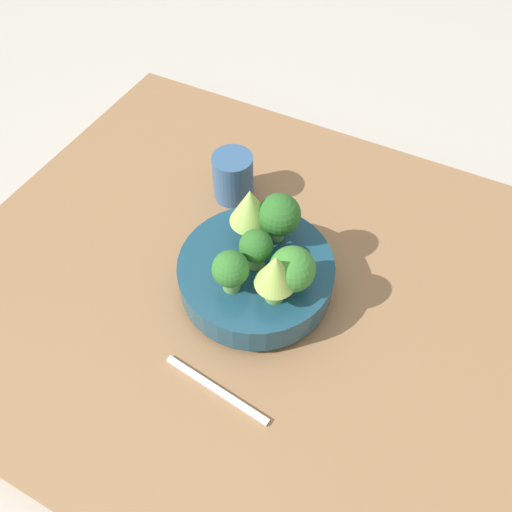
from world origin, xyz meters
The scene contains 11 objects.
ground_plane centered at (0.00, 0.00, 0.00)m, with size 6.00×6.00×0.00m, color #ADA89E.
table centered at (0.00, 0.00, 0.02)m, with size 0.96×0.85×0.04m.
bowl centered at (0.03, -0.01, 0.08)m, with size 0.25×0.25×0.07m.
broccoli_floret_right centered at (0.10, -0.03, 0.16)m, with size 0.07×0.07×0.08m.
broccoli_floret_center centered at (0.03, -0.01, 0.15)m, with size 0.05×0.05×0.07m.
broccoli_floret_front centered at (0.02, -0.07, 0.15)m, with size 0.05×0.05×0.07m.
romanesco_piece_near centered at (0.09, -0.05, 0.17)m, with size 0.06×0.06×0.10m.
romanesco_piece_far centered at (0.00, 0.03, 0.18)m, with size 0.07×0.07×0.10m.
broccoli_floret_back centered at (0.04, 0.05, 0.17)m, with size 0.07×0.07×0.09m.
cup centered at (-0.10, 0.16, 0.09)m, with size 0.07×0.07×0.09m.
fork centered at (0.06, -0.20, 0.05)m, with size 0.18×0.03×0.01m.
Camera 1 is at (0.24, -0.42, 0.73)m, focal length 35.00 mm.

